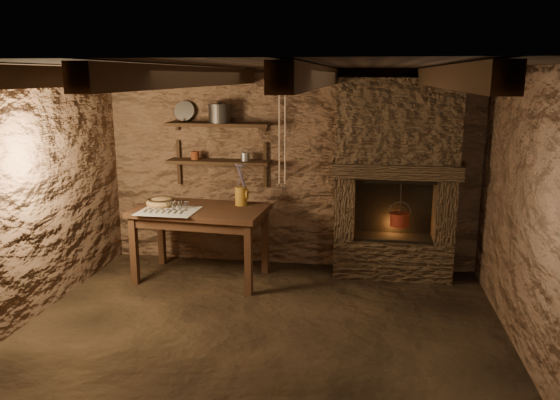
% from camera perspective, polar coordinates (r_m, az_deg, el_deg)
% --- Properties ---
extents(floor, '(4.50, 4.50, 0.00)m').
position_cam_1_polar(floor, '(5.14, -2.18, -13.93)').
color(floor, black).
rests_on(floor, ground).
extents(back_wall, '(4.50, 0.04, 2.40)m').
position_cam_1_polar(back_wall, '(6.66, 1.05, 3.20)').
color(back_wall, brown).
rests_on(back_wall, floor).
extents(front_wall, '(4.50, 0.04, 2.40)m').
position_cam_1_polar(front_wall, '(2.89, -10.19, -10.16)').
color(front_wall, brown).
rests_on(front_wall, floor).
extents(left_wall, '(0.04, 4.00, 2.40)m').
position_cam_1_polar(left_wall, '(5.61, -25.48, 0.10)').
color(left_wall, brown).
rests_on(left_wall, floor).
extents(right_wall, '(0.04, 4.00, 2.40)m').
position_cam_1_polar(right_wall, '(4.83, 24.90, -1.74)').
color(right_wall, brown).
rests_on(right_wall, floor).
extents(ceiling, '(4.50, 4.00, 0.04)m').
position_cam_1_polar(ceiling, '(4.59, -2.45, 13.88)').
color(ceiling, black).
rests_on(ceiling, back_wall).
extents(beam_far_left, '(0.14, 3.95, 0.16)m').
position_cam_1_polar(beam_far_left, '(5.10, -19.57, 12.06)').
color(beam_far_left, black).
rests_on(beam_far_left, ceiling).
extents(beam_mid_left, '(0.14, 3.95, 0.16)m').
position_cam_1_polar(beam_mid_left, '(4.71, -8.55, 12.63)').
color(beam_mid_left, black).
rests_on(beam_mid_left, ceiling).
extents(beam_mid_right, '(0.14, 3.95, 0.16)m').
position_cam_1_polar(beam_mid_right, '(4.52, 3.95, 12.74)').
color(beam_mid_right, black).
rests_on(beam_mid_right, ceiling).
extents(beam_far_right, '(0.14, 3.95, 0.16)m').
position_cam_1_polar(beam_far_right, '(4.54, 16.92, 12.22)').
color(beam_far_right, black).
rests_on(beam_far_right, ceiling).
extents(shelf_lower, '(1.25, 0.30, 0.04)m').
position_cam_1_polar(shelf_lower, '(6.66, -6.42, 3.99)').
color(shelf_lower, black).
rests_on(shelf_lower, back_wall).
extents(shelf_upper, '(1.25, 0.30, 0.04)m').
position_cam_1_polar(shelf_upper, '(6.60, -6.52, 7.85)').
color(shelf_upper, black).
rests_on(shelf_upper, back_wall).
extents(hearth, '(1.43, 0.51, 2.30)m').
position_cam_1_polar(hearth, '(6.37, 11.97, 2.73)').
color(hearth, '#36271B').
rests_on(hearth, floor).
extents(work_table, '(1.55, 0.96, 0.85)m').
position_cam_1_polar(work_table, '(6.38, -8.21, -4.21)').
color(work_table, black).
rests_on(work_table, floor).
extents(linen_cloth, '(0.64, 0.52, 0.01)m').
position_cam_1_polar(linen_cloth, '(6.17, -11.57, -1.12)').
color(linen_cloth, beige).
rests_on(linen_cloth, work_table).
extents(pewter_cutlery_row, '(0.53, 0.22, 0.01)m').
position_cam_1_polar(pewter_cutlery_row, '(6.15, -11.64, -1.07)').
color(pewter_cutlery_row, gray).
rests_on(pewter_cutlery_row, linen_cloth).
extents(drinking_glasses, '(0.20, 0.06, 0.08)m').
position_cam_1_polar(drinking_glasses, '(6.26, -11.03, -0.47)').
color(drinking_glasses, silver).
rests_on(drinking_glasses, linen_cloth).
extents(stoneware_jug, '(0.18, 0.18, 0.49)m').
position_cam_1_polar(stoneware_jug, '(6.31, -4.08, 1.35)').
color(stoneware_jug, '#A06E1F').
rests_on(stoneware_jug, work_table).
extents(wooden_bowl, '(0.46, 0.46, 0.12)m').
position_cam_1_polar(wooden_bowl, '(6.42, -12.28, -0.26)').
color(wooden_bowl, '#9E7944').
rests_on(wooden_bowl, work_table).
extents(iron_stockpot, '(0.32, 0.32, 0.20)m').
position_cam_1_polar(iron_stockpot, '(6.59, -6.29, 8.90)').
color(iron_stockpot, '#292624').
rests_on(iron_stockpot, shelf_upper).
extents(tin_pan, '(0.26, 0.12, 0.25)m').
position_cam_1_polar(tin_pan, '(6.82, -9.94, 9.14)').
color(tin_pan, '#A1A19C').
rests_on(tin_pan, shelf_upper).
extents(small_kettle, '(0.17, 0.14, 0.15)m').
position_cam_1_polar(small_kettle, '(6.57, -3.65, 4.53)').
color(small_kettle, '#A1A19C').
rests_on(small_kettle, shelf_lower).
extents(rusty_tin, '(0.10, 0.10, 0.10)m').
position_cam_1_polar(rusty_tin, '(6.73, -8.86, 4.62)').
color(rusty_tin, '#572311').
rests_on(rusty_tin, shelf_lower).
extents(red_pot, '(0.25, 0.25, 0.54)m').
position_cam_1_polar(red_pot, '(6.44, 12.39, -1.91)').
color(red_pot, maroon).
rests_on(red_pot, hearth).
extents(hanging_ropes, '(0.08, 0.08, 1.20)m').
position_cam_1_polar(hanging_ropes, '(5.64, 0.24, 7.60)').
color(hanging_ropes, '#CDAF90').
rests_on(hanging_ropes, ceiling).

